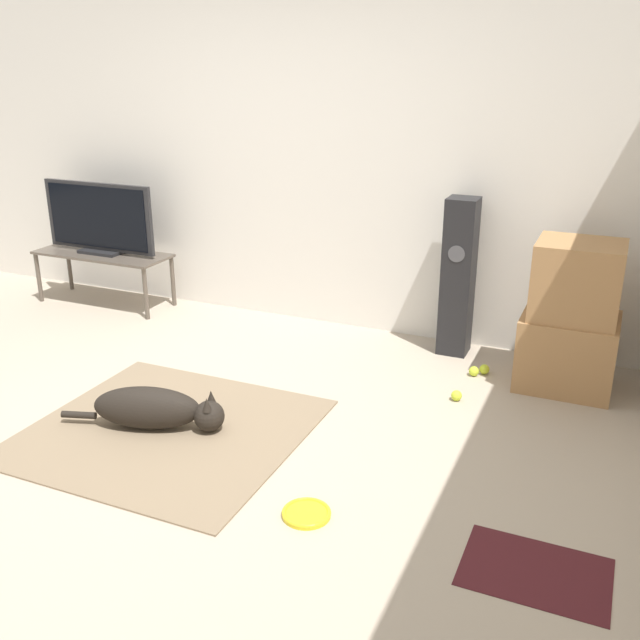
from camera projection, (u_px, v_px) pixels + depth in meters
ground_plane at (155, 438)px, 3.94m from camera, size 12.00×12.00×0.00m
wall_back at (311, 157)px, 5.29m from camera, size 8.00×0.06×2.55m
area_rug at (168, 430)px, 4.01m from camera, size 1.49×1.41×0.01m
dog at (156, 409)px, 3.98m from camera, size 0.91×0.39×0.25m
frisbee at (306, 513)px, 3.27m from camera, size 0.23×0.23×0.03m
cardboard_box_lower at (567, 351)px, 4.49m from camera, size 0.58×0.50×0.47m
cardboard_box_upper at (577, 281)px, 4.31m from camera, size 0.51×0.44×0.48m
floor_speaker at (458, 277)px, 4.90m from camera, size 0.21×0.21×1.10m
tv_stand at (103, 259)px, 5.95m from camera, size 1.17×0.43×0.44m
tv at (99, 219)px, 5.83m from camera, size 1.04×0.20×0.58m
tennis_ball_by_boxes at (484, 369)px, 4.72m from camera, size 0.07×0.07×0.07m
tennis_ball_near_speaker at (456, 396)px, 4.35m from camera, size 0.07×0.07×0.07m
tennis_ball_loose_on_carpet at (474, 371)px, 4.69m from camera, size 0.07×0.07×0.07m
door_mat at (535, 572)px, 2.91m from camera, size 0.59×0.42×0.01m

